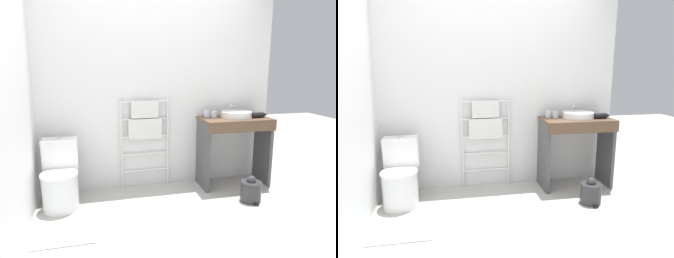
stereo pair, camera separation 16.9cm
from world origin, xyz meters
The scene contains 13 objects.
ground_plane centered at (0.00, 0.00, 0.00)m, with size 12.00×12.00×0.00m, color #B2AFA8.
wall_back centered at (0.00, 1.40, 1.30)m, with size 3.07×0.12×2.60m, color white.
wall_side centered at (-1.48, 0.67, 1.30)m, with size 0.12×1.99×2.60m, color white.
toilet centered at (-1.15, 0.96, 0.31)m, with size 0.39×0.54×0.73m.
towel_radiator centered at (-0.16, 1.29, 0.78)m, with size 0.61×0.06×1.14m.
vanity_counter centered at (0.95, 1.07, 0.58)m, with size 0.87×0.47×0.88m.
sink_basin centered at (0.97, 1.10, 0.92)m, with size 0.38×0.38×0.08m.
faucet centered at (0.97, 1.28, 0.97)m, with size 0.02×0.10×0.14m.
cup_near_wall centered at (0.63, 1.22, 0.92)m, with size 0.07×0.07×0.09m.
cup_near_edge centered at (0.71, 1.17, 0.92)m, with size 0.07×0.07×0.08m.
hair_dryer centered at (1.24, 1.04, 0.91)m, with size 0.22×0.16×0.07m.
trash_bin centered at (0.93, 0.57, 0.13)m, with size 0.23×0.27×0.30m.
bath_mat centered at (-1.07, 0.31, 0.01)m, with size 0.56×0.36×0.01m, color #B2BCCC.
Camera 1 is at (-0.74, -2.30, 1.53)m, focal length 32.00 mm.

